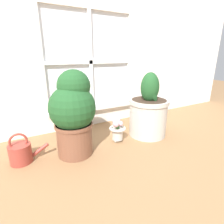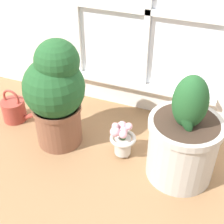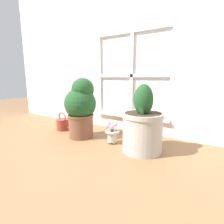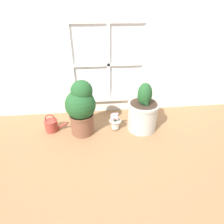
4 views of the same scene
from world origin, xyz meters
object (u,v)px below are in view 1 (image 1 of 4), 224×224
(potted_plant_right, at_px, (148,112))
(flower_vase, at_px, (117,129))
(potted_plant_left, at_px, (73,112))
(watering_can, at_px, (21,153))

(potted_plant_right, height_order, flower_vase, potted_plant_right)
(potted_plant_right, bearing_deg, potted_plant_left, 179.84)
(potted_plant_right, xyz_separation_m, flower_vase, (-0.34, 0.02, -0.12))
(watering_can, bearing_deg, potted_plant_right, -3.73)
(potted_plant_right, relative_size, flower_vase, 2.64)
(potted_plant_right, bearing_deg, flower_vase, 177.23)
(flower_vase, height_order, watering_can, watering_can)
(potted_plant_left, xyz_separation_m, watering_can, (-0.39, 0.07, -0.27))
(potted_plant_left, bearing_deg, watering_can, 169.68)
(potted_plant_left, xyz_separation_m, flower_vase, (0.40, 0.01, -0.23))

